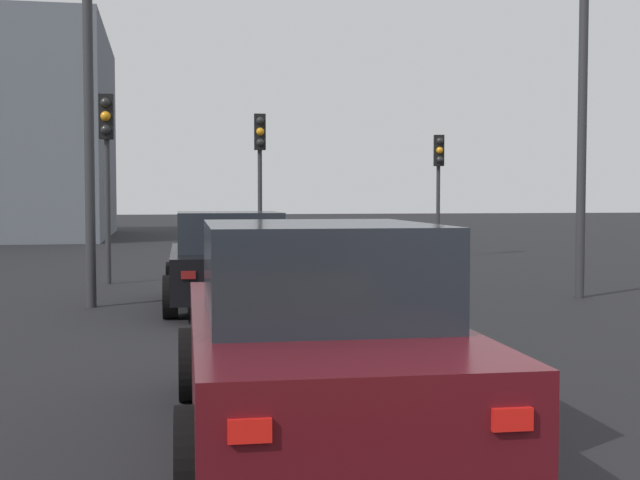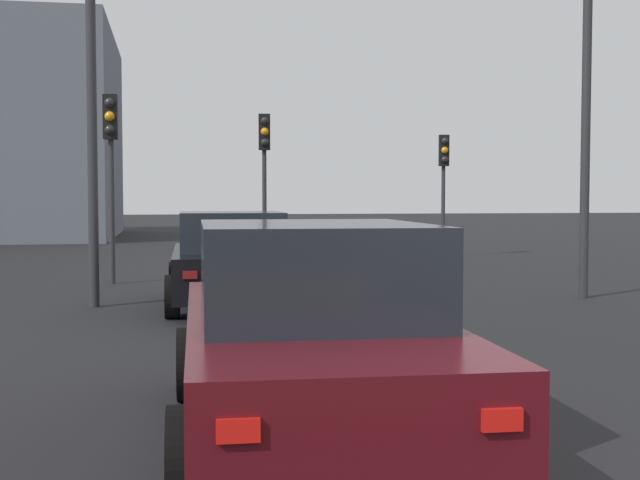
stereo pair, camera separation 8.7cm
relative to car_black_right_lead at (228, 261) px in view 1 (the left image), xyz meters
The scene contains 7 objects.
car_black_right_lead is the anchor object (origin of this frame).
car_maroon_right_second 7.67m from the car_black_right_lead, behind, with size 4.53×2.05×1.60m.
traffic_light_near_left 4.91m from the car_black_right_lead, 28.47° to the left, with size 0.32×0.29×3.84m.
traffic_light_near_right 7.91m from the car_black_right_lead, 10.53° to the right, with size 0.32×0.29×3.85m.
traffic_light_far_left 12.14m from the car_black_right_lead, 35.04° to the right, with size 0.33×0.31×3.56m.
street_lamp_kerbside 4.35m from the car_black_right_lead, 81.27° to the left, with size 0.56×0.36×7.67m.
street_lamp_far 7.29m from the car_black_right_lead, 89.55° to the right, with size 0.56×0.36×7.91m.
Camera 1 is at (-3.45, 2.77, 1.79)m, focal length 47.14 mm.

